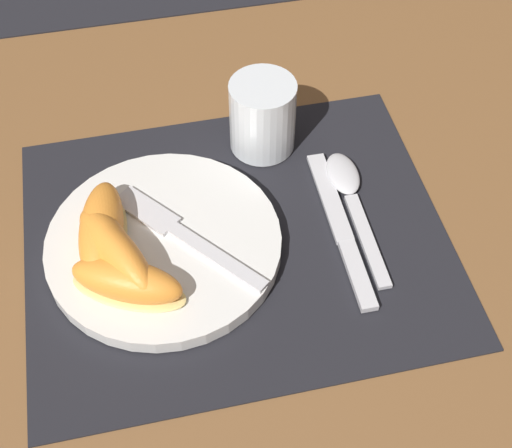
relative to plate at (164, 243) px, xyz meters
The scene contains 11 objects.
ground_plane 0.07m from the plate, ahead, with size 3.00×3.00×0.00m, color brown.
placemat 0.07m from the plate, ahead, with size 0.42×0.35×0.00m.
plate is the anchor object (origin of this frame).
juice_glass 0.18m from the plate, 43.69° to the left, with size 0.07×0.07×0.08m.
knife 0.18m from the plate, ahead, with size 0.02×0.20×0.01m.
spoon 0.20m from the plate, ahead, with size 0.03×0.18×0.01m.
fork 0.02m from the plate, ahead, with size 0.14×0.16×0.00m.
citrus_wedge_0 0.06m from the plate, behind, with size 0.06×0.13×0.04m.
citrus_wedge_1 0.06m from the plate, 164.41° to the right, with size 0.07×0.10×0.05m.
citrus_wedge_2 0.06m from the plate, 150.45° to the right, with size 0.09×0.13×0.05m.
citrus_wedge_3 0.07m from the plate, 124.71° to the right, with size 0.12×0.09×0.04m.
Camera 1 is at (-0.07, -0.43, 0.58)m, focal length 50.00 mm.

